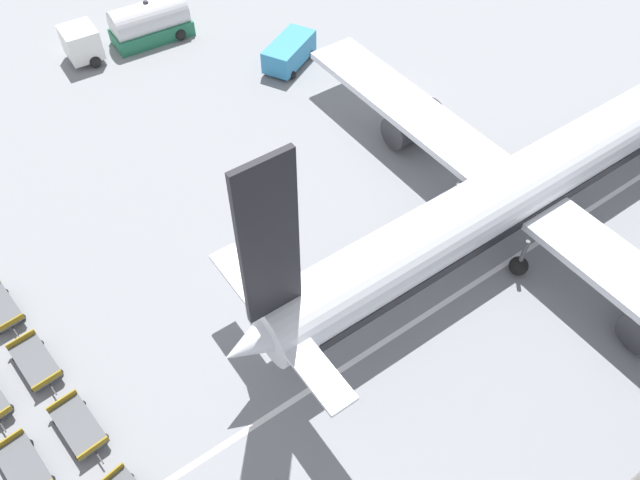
{
  "coord_description": "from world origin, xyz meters",
  "views": [
    {
      "loc": [
        22.47,
        -28.67,
        27.3
      ],
      "look_at": [
        7.24,
        -14.19,
        2.83
      ],
      "focal_mm": 35.0,
      "sensor_mm": 36.0,
      "label": 1
    }
  ],
  "objects_px": {
    "airplane": "(533,181)",
    "baggage_dolly_row_mid_b_col_a": "(0,308)",
    "service_van": "(289,52)",
    "baggage_dolly_row_mid_a_col_c": "(24,468)",
    "baggage_dolly_row_mid_b_col_b": "(36,362)",
    "baggage_dolly_row_mid_b_col_c": "(79,427)",
    "fuel_tanker_primary": "(137,27)"
  },
  "relations": [
    {
      "from": "airplane",
      "to": "baggage_dolly_row_mid_b_col_b",
      "type": "xyz_separation_m",
      "value": [
        -10.56,
        -25.3,
        -2.77
      ]
    },
    {
      "from": "baggage_dolly_row_mid_b_col_a",
      "to": "fuel_tanker_primary",
      "type": "bearing_deg",
      "value": 131.16
    },
    {
      "from": "baggage_dolly_row_mid_b_col_c",
      "to": "service_van",
      "type": "bearing_deg",
      "value": 120.06
    },
    {
      "from": "airplane",
      "to": "baggage_dolly_row_mid_a_col_c",
      "type": "xyz_separation_m",
      "value": [
        -6.11,
        -28.11,
        -2.77
      ]
    },
    {
      "from": "service_van",
      "to": "baggage_dolly_row_mid_b_col_b",
      "type": "relative_size",
      "value": 1.34
    },
    {
      "from": "airplane",
      "to": "baggage_dolly_row_mid_b_col_a",
      "type": "height_order",
      "value": "airplane"
    },
    {
      "from": "service_van",
      "to": "baggage_dolly_row_mid_a_col_c",
      "type": "height_order",
      "value": "service_van"
    },
    {
      "from": "fuel_tanker_primary",
      "to": "baggage_dolly_row_mid_b_col_b",
      "type": "xyz_separation_m",
      "value": [
        21.23,
        -19.57,
        -0.89
      ]
    },
    {
      "from": "service_van",
      "to": "baggage_dolly_row_mid_b_col_a",
      "type": "relative_size",
      "value": 1.35
    },
    {
      "from": "service_van",
      "to": "baggage_dolly_row_mid_b_col_c",
      "type": "height_order",
      "value": "service_van"
    },
    {
      "from": "baggage_dolly_row_mid_b_col_c",
      "to": "baggage_dolly_row_mid_a_col_c",
      "type": "bearing_deg",
      "value": -88.64
    },
    {
      "from": "baggage_dolly_row_mid_a_col_c",
      "to": "baggage_dolly_row_mid_b_col_c",
      "type": "bearing_deg",
      "value": 91.36
    },
    {
      "from": "baggage_dolly_row_mid_b_col_c",
      "to": "baggage_dolly_row_mid_b_col_b",
      "type": "bearing_deg",
      "value": 178.29
    },
    {
      "from": "baggage_dolly_row_mid_b_col_b",
      "to": "fuel_tanker_primary",
      "type": "bearing_deg",
      "value": 137.32
    },
    {
      "from": "baggage_dolly_row_mid_b_col_b",
      "to": "baggage_dolly_row_mid_a_col_c",
      "type": "bearing_deg",
      "value": -32.2
    },
    {
      "from": "baggage_dolly_row_mid_b_col_b",
      "to": "baggage_dolly_row_mid_b_col_c",
      "type": "height_order",
      "value": "same"
    },
    {
      "from": "service_van",
      "to": "baggage_dolly_row_mid_b_col_b",
      "type": "height_order",
      "value": "service_van"
    },
    {
      "from": "fuel_tanker_primary",
      "to": "baggage_dolly_row_mid_b_col_c",
      "type": "bearing_deg",
      "value": -37.57
    },
    {
      "from": "fuel_tanker_primary",
      "to": "baggage_dolly_row_mid_b_col_a",
      "type": "distance_m",
      "value": 25.8
    },
    {
      "from": "baggage_dolly_row_mid_b_col_a",
      "to": "baggage_dolly_row_mid_b_col_b",
      "type": "relative_size",
      "value": 1.0
    },
    {
      "from": "fuel_tanker_primary",
      "to": "baggage_dolly_row_mid_a_col_c",
      "type": "relative_size",
      "value": 2.66
    },
    {
      "from": "airplane",
      "to": "fuel_tanker_primary",
      "type": "bearing_deg",
      "value": -169.78
    },
    {
      "from": "service_van",
      "to": "baggage_dolly_row_mid_b_col_b",
      "type": "xyz_separation_m",
      "value": [
        10.87,
        -26.24,
        -0.58
      ]
    },
    {
      "from": "baggage_dolly_row_mid_a_col_c",
      "to": "airplane",
      "type": "bearing_deg",
      "value": 77.73
    },
    {
      "from": "baggage_dolly_row_mid_a_col_c",
      "to": "baggage_dolly_row_mid_b_col_b",
      "type": "height_order",
      "value": "same"
    },
    {
      "from": "baggage_dolly_row_mid_a_col_c",
      "to": "baggage_dolly_row_mid_b_col_c",
      "type": "relative_size",
      "value": 1.0
    },
    {
      "from": "baggage_dolly_row_mid_a_col_c",
      "to": "baggage_dolly_row_mid_b_col_b",
      "type": "relative_size",
      "value": 1.0
    },
    {
      "from": "baggage_dolly_row_mid_b_col_a",
      "to": "baggage_dolly_row_mid_b_col_c",
      "type": "distance_m",
      "value": 8.64
    },
    {
      "from": "airplane",
      "to": "baggage_dolly_row_mid_b_col_a",
      "type": "bearing_deg",
      "value": -120.5
    },
    {
      "from": "baggage_dolly_row_mid_b_col_b",
      "to": "baggage_dolly_row_mid_b_col_c",
      "type": "distance_m",
      "value": 4.39
    },
    {
      "from": "fuel_tanker_primary",
      "to": "baggage_dolly_row_mid_b_col_a",
      "type": "bearing_deg",
      "value": -48.84
    },
    {
      "from": "baggage_dolly_row_mid_b_col_b",
      "to": "baggage_dolly_row_mid_b_col_c",
      "type": "bearing_deg",
      "value": -1.71
    }
  ]
}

